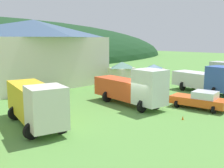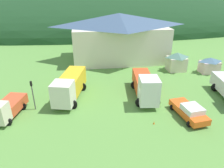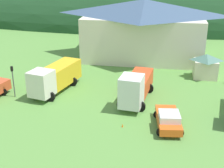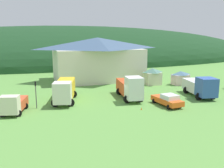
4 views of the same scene
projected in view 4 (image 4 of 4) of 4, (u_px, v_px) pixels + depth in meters
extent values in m
plane|color=#5B9342|center=(130.00, 102.00, 37.03)|extent=(200.00, 200.00, 0.00)
ellipsoid|color=#193D1E|center=(68.00, 60.00, 94.11)|extent=(160.38, 60.00, 24.63)
cube|color=silver|center=(98.00, 64.00, 53.66)|extent=(17.50, 11.00, 6.55)
pyramid|color=#3D5675|center=(98.00, 43.00, 52.79)|extent=(18.90, 11.88, 2.29)
cube|color=beige|center=(152.00, 78.00, 49.12)|extent=(2.94, 2.51, 2.36)
pyramid|color=#4C7A6B|center=(153.00, 70.00, 48.81)|extent=(3.17, 2.71, 0.83)
cube|color=beige|center=(180.00, 80.00, 49.07)|extent=(2.92, 2.10, 1.94)
pyramid|color=#42667F|center=(181.00, 73.00, 48.81)|extent=(3.16, 2.26, 0.68)
cube|color=beige|center=(10.00, 105.00, 30.04)|extent=(2.43, 1.96, 2.14)
cube|color=black|center=(9.00, 101.00, 29.87)|extent=(1.40, 1.44, 0.68)
cube|color=#DB512D|center=(16.00, 103.00, 32.62)|extent=(2.93, 4.00, 1.17)
cylinder|color=black|center=(18.00, 113.00, 30.31)|extent=(0.80, 0.30, 0.80)
cylinder|color=black|center=(3.00, 114.00, 30.18)|extent=(0.80, 0.30, 0.80)
cylinder|color=black|center=(25.00, 106.00, 33.33)|extent=(0.80, 0.30, 0.80)
cylinder|color=black|center=(11.00, 106.00, 33.20)|extent=(0.80, 0.30, 0.80)
cube|color=silver|center=(62.00, 93.00, 34.09)|extent=(2.82, 2.83, 2.79)
cube|color=black|center=(62.00, 88.00, 33.86)|extent=(1.67, 2.12, 0.89)
cube|color=gold|center=(66.00, 88.00, 38.05)|extent=(3.64, 6.07, 2.35)
cylinder|color=black|center=(70.00, 103.00, 34.43)|extent=(1.10, 0.30, 1.10)
cylinder|color=black|center=(55.00, 103.00, 34.30)|extent=(1.10, 0.30, 1.10)
cylinder|color=black|center=(73.00, 94.00, 39.18)|extent=(1.10, 0.30, 1.10)
cylinder|color=black|center=(60.00, 94.00, 39.05)|extent=(1.10, 0.30, 1.10)
cube|color=white|center=(134.00, 88.00, 36.12)|extent=(2.49, 2.81, 3.15)
cube|color=black|center=(134.00, 83.00, 35.86)|extent=(1.42, 2.18, 1.01)
cube|color=#E04C23|center=(127.00, 87.00, 40.20)|extent=(2.85, 5.88, 1.84)
cylinder|color=black|center=(140.00, 98.00, 36.60)|extent=(1.10, 0.30, 1.10)
cylinder|color=black|center=(127.00, 99.00, 36.24)|extent=(1.10, 0.30, 1.10)
cylinder|color=black|center=(131.00, 91.00, 41.38)|extent=(1.10, 0.30, 1.10)
cylinder|color=black|center=(120.00, 91.00, 41.02)|extent=(1.10, 0.30, 1.10)
cube|color=#3356AD|center=(207.00, 87.00, 37.66)|extent=(2.89, 3.00, 2.74)
cube|color=black|center=(207.00, 83.00, 37.41)|extent=(1.67, 2.28, 0.88)
cube|color=silver|center=(195.00, 85.00, 41.35)|extent=(3.27, 5.15, 1.74)
cylinder|color=black|center=(213.00, 96.00, 38.07)|extent=(1.10, 0.30, 1.10)
cylinder|color=black|center=(199.00, 96.00, 37.78)|extent=(1.10, 0.30, 1.10)
cylinder|color=black|center=(199.00, 90.00, 42.36)|extent=(1.10, 0.30, 1.10)
cylinder|color=black|center=(186.00, 90.00, 42.07)|extent=(1.10, 0.30, 1.10)
cube|color=orange|center=(167.00, 101.00, 34.95)|extent=(2.57, 5.17, 0.70)
cube|color=silver|center=(170.00, 97.00, 34.29)|extent=(2.06, 2.19, 0.62)
cylinder|color=black|center=(180.00, 105.00, 33.87)|extent=(0.68, 0.24, 0.68)
cylinder|color=black|center=(169.00, 107.00, 33.15)|extent=(0.68, 0.24, 0.68)
cylinder|color=black|center=(165.00, 99.00, 36.88)|extent=(0.68, 0.24, 0.68)
cylinder|color=black|center=(154.00, 101.00, 36.16)|extent=(0.68, 0.24, 0.68)
cylinder|color=#4C4C51|center=(36.00, 97.00, 33.42)|extent=(0.12, 0.12, 3.05)
cube|color=black|center=(35.00, 84.00, 33.07)|extent=(0.20, 0.24, 0.55)
sphere|color=yellow|center=(35.00, 83.00, 33.19)|extent=(0.14, 0.14, 0.14)
cone|color=orange|center=(141.00, 110.00, 33.09)|extent=(0.36, 0.36, 0.62)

